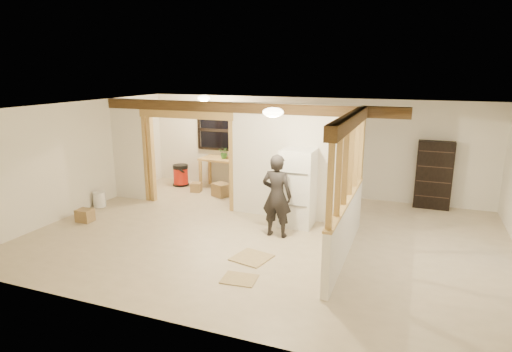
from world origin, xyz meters
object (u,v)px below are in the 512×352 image
at_px(woman, 277,196).
at_px(shop_vac, 181,175).
at_px(bookshelf, 434,175).
at_px(refrigerator, 298,188).
at_px(work_table, 225,173).

xyz_separation_m(woman, shop_vac, (-3.70, 2.60, -0.51)).
bearing_deg(woman, bookshelf, -132.05).
bearing_deg(woman, refrigerator, -104.61).
relative_size(refrigerator, bookshelf, 1.01).
bearing_deg(refrigerator, woman, -106.61).
relative_size(refrigerator, woman, 0.99).
bearing_deg(refrigerator, shop_vac, 154.55).
xyz_separation_m(woman, bookshelf, (2.87, 2.96, -0.02)).
height_order(refrigerator, woman, woman).
height_order(refrigerator, work_table, refrigerator).
distance_m(work_table, shop_vac, 1.31).
distance_m(work_table, bookshelf, 5.29).
bearing_deg(woman, shop_vac, -33.08).
distance_m(shop_vac, bookshelf, 6.59).
xyz_separation_m(refrigerator, woman, (-0.22, -0.73, 0.01)).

